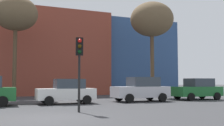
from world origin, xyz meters
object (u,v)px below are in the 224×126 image
object	(u,v)px
parked_car_2	(67,91)
bare_tree_1	(152,20)
bare_tree_0	(16,14)
parked_car_3	(141,89)
parked_car_4	(197,89)
traffic_light_island	(79,57)

from	to	relation	value
parked_car_2	bare_tree_1	xyz separation A→B (m)	(9.90, 5.13, 6.96)
bare_tree_0	bare_tree_1	bearing A→B (deg)	-8.39
parked_car_2	parked_car_3	world-z (taller)	parked_car_3
parked_car_4	traffic_light_island	bearing A→B (deg)	24.66
parked_car_3	bare_tree_1	bearing A→B (deg)	-128.51
traffic_light_island	bare_tree_0	world-z (taller)	bare_tree_0
parked_car_4	bare_tree_0	xyz separation A→B (m)	(-14.36, 7.05, 6.71)
traffic_light_island	bare_tree_0	distance (m)	13.63
bare_tree_0	bare_tree_1	world-z (taller)	bare_tree_1
parked_car_2	parked_car_4	xyz separation A→B (m)	(11.24, 0.00, 0.04)
parked_car_2	traffic_light_island	distance (m)	5.80
parked_car_3	bare_tree_0	bearing A→B (deg)	-38.23
bare_tree_0	parked_car_4	bearing A→B (deg)	-26.15
bare_tree_0	parked_car_3	bearing A→B (deg)	-38.23
parked_car_2	bare_tree_0	world-z (taller)	bare_tree_0
traffic_light_island	parked_car_3	bearing A→B (deg)	140.16
parked_car_3	traffic_light_island	bearing A→B (deg)	40.20
bare_tree_1	parked_car_4	bearing A→B (deg)	-75.44
parked_car_4	traffic_light_island	size ratio (longest dim) A/B	1.11
traffic_light_island	bare_tree_0	size ratio (longest dim) A/B	0.41
traffic_light_island	bare_tree_1	xyz separation A→B (m)	(10.52, 10.57, 5.06)
parked_car_3	bare_tree_1	xyz separation A→B (m)	(4.08, 5.13, 6.88)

